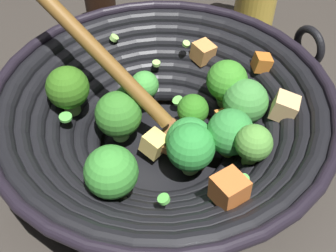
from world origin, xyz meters
TOP-DOWN VIEW (x-y plane):
  - ground_plane at (0.00, 0.00)m, footprint 4.00×4.00m
  - wok at (0.00, 0.00)m, footprint 0.40×0.40m

SIDE VIEW (x-z plane):
  - ground_plane at x=0.00m, z-range 0.00..0.00m
  - wok at x=0.00m, z-range -0.03..0.17m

